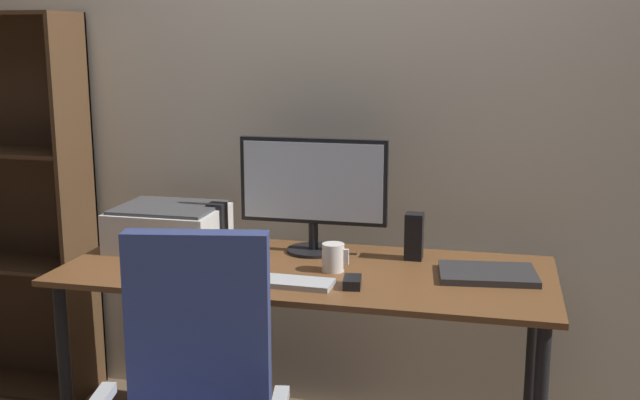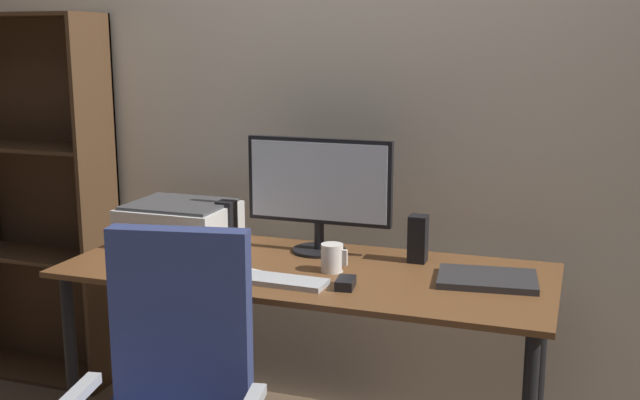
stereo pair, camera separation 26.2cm
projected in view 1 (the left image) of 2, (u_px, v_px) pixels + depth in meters
The scene contains 12 objects.
back_wall at pixel (338, 96), 3.05m from camera, with size 6.40×0.10×2.60m, color beige.
desk at pixel (306, 290), 2.69m from camera, with size 1.70×0.70×0.74m.
monitor at pixel (313, 187), 2.82m from camera, with size 0.55×0.20×0.43m.
keyboard at pixel (288, 282), 2.49m from camera, with size 0.29×0.11×0.02m, color #B7BABC.
mouse at pixel (352, 282), 2.46m from camera, with size 0.06×0.10×0.03m, color black.
coffee_mug at pixel (333, 257), 2.63m from camera, with size 0.09×0.08×0.10m.
laptop at pixel (488, 274), 2.57m from camera, with size 0.32×0.23×0.02m, color #2D2D30.
speaker_left at pixel (217, 225), 2.94m from camera, with size 0.06×0.07×0.17m, color black.
speaker_right at pixel (414, 236), 2.77m from camera, with size 0.06×0.07×0.17m, color black.
printer at pixel (169, 227), 2.93m from camera, with size 0.40×0.34×0.16m.
paper_sheet at pixel (217, 281), 2.53m from camera, with size 0.21×0.30×0.00m, color white.
bookshelf at pixel (3, 207), 3.32m from camera, with size 0.76×0.28×1.63m.
Camera 1 is at (0.64, -2.49, 1.52)m, focal length 42.99 mm.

